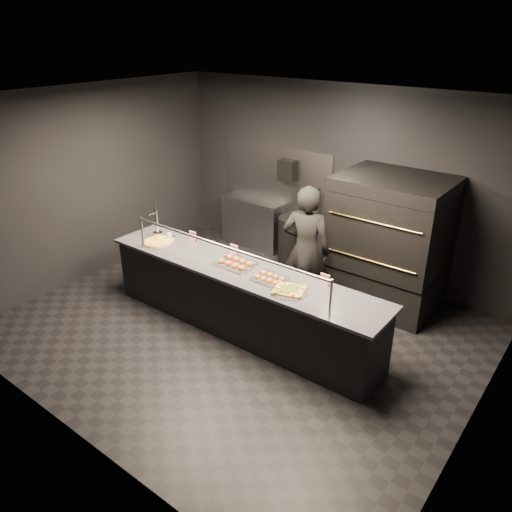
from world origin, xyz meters
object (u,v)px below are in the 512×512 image
object	(u,v)px
trash_bin	(292,240)
worker	(306,250)
pizza_oven	(389,241)
square_pizza	(289,290)
beer_tap	(157,227)
slider_tray_a	(236,263)
towel_dispenser	(288,170)
round_pizza	(159,242)
service_counter	(240,299)
fire_extinguisher	(315,204)
prep_shelf	(253,223)
slider_tray_b	(270,279)

from	to	relation	value
trash_bin	worker	distance (m)	1.70
pizza_oven	square_pizza	size ratio (longest dim) A/B	4.28
beer_tap	slider_tray_a	world-z (taller)	beer_tap
worker	slider_tray_a	bearing A→B (deg)	47.07
square_pizza	towel_dispenser	bearing A→B (deg)	124.97
round_pizza	trash_bin	bearing A→B (deg)	70.84
trash_bin	slider_tray_a	bearing A→B (deg)	-75.65
towel_dispenser	beer_tap	size ratio (longest dim) A/B	0.63
pizza_oven	worker	xyz separation A→B (m)	(-0.81, -0.92, -0.04)
service_counter	slider_tray_a	distance (m)	0.50
service_counter	beer_tap	world-z (taller)	beer_tap
beer_tap	trash_bin	bearing A→B (deg)	66.40
round_pizza	service_counter	bearing A→B (deg)	2.47
fire_extinguisher	towel_dispenser	bearing A→B (deg)	-178.96
service_counter	towel_dispenser	world-z (taller)	towel_dispenser
fire_extinguisher	beer_tap	size ratio (longest dim) A/B	0.91
prep_shelf	square_pizza	bearing A→B (deg)	-44.79
prep_shelf	worker	size ratio (longest dim) A/B	0.64
beer_tap	trash_bin	xyz separation A→B (m)	(0.94, 2.16, -0.68)
prep_shelf	worker	bearing A→B (deg)	-33.95
beer_tap	slider_tray_a	xyz separation A→B (m)	(1.50, -0.02, -0.13)
towel_dispenser	worker	distance (m)	2.00
prep_shelf	towel_dispenser	bearing A→B (deg)	5.71
fire_extinguisher	slider_tray_a	size ratio (longest dim) A/B	0.93
round_pizza	worker	size ratio (longest dim) A/B	0.26
fire_extinguisher	beer_tap	distance (m)	2.65
prep_shelf	slider_tray_a	distance (m)	2.77
prep_shelf	fire_extinguisher	world-z (taller)	fire_extinguisher
beer_tap	round_pizza	xyz separation A→B (m)	(0.15, -0.12, -0.14)
towel_dispenser	beer_tap	xyz separation A→B (m)	(-0.70, -2.33, -0.47)
beer_tap	slider_tray_a	bearing A→B (deg)	-0.63
pizza_oven	fire_extinguisher	xyz separation A→B (m)	(-1.55, 0.50, 0.09)
round_pizza	towel_dispenser	bearing A→B (deg)	77.36
round_pizza	slider_tray_b	distance (m)	1.95
prep_shelf	beer_tap	world-z (taller)	beer_tap
fire_extinguisher	slider_tray_a	distance (m)	2.37
pizza_oven	square_pizza	distance (m)	2.04
worker	square_pizza	bearing A→B (deg)	97.42
fire_extinguisher	trash_bin	size ratio (longest dim) A/B	0.63
beer_tap	worker	xyz separation A→B (m)	(1.99, 0.92, -0.15)
slider_tray_b	beer_tap	bearing A→B (deg)	177.68
slider_tray_a	trash_bin	distance (m)	2.31
service_counter	slider_tray_b	bearing A→B (deg)	-2.68
prep_shelf	trash_bin	xyz separation A→B (m)	(0.94, -0.10, -0.05)
prep_shelf	beer_tap	bearing A→B (deg)	-90.00
prep_shelf	slider_tray_b	bearing A→B (deg)	-48.15
service_counter	prep_shelf	xyz separation A→B (m)	(-1.60, 2.32, -0.01)
pizza_oven	fire_extinguisher	world-z (taller)	pizza_oven
trash_bin	fire_extinguisher	bearing A→B (deg)	30.41
service_counter	prep_shelf	bearing A→B (deg)	124.59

